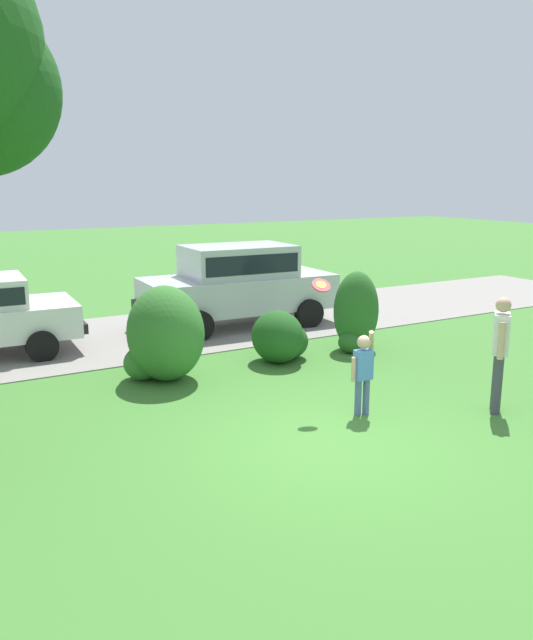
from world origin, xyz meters
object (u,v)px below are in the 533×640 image
(parked_suv, at_px, (238,281))
(adult_onlooker, at_px, (500,348))
(child_thrower, at_px, (363,368))
(frisbee, at_px, (321,285))

(parked_suv, bearing_deg, adult_onlooker, -83.46)
(parked_suv, bearing_deg, child_thrower, -99.68)
(child_thrower, bearing_deg, frisbee, 117.54)
(child_thrower, relative_size, adult_onlooker, 0.74)
(parked_suv, height_order, frisbee, frisbee)
(parked_suv, xyz_separation_m, child_thrower, (-1.03, -6.06, -0.36))
(child_thrower, bearing_deg, adult_onlooker, -25.58)
(child_thrower, height_order, frisbee, frisbee)
(parked_suv, xyz_separation_m, frisbee, (-1.37, -5.43, 0.80))
(child_thrower, distance_m, frisbee, 1.36)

